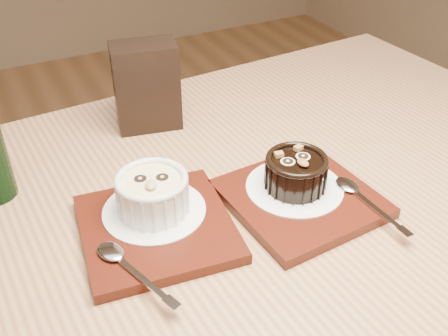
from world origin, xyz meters
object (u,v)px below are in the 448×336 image
(condiment_stand, at_px, (146,86))
(tray_right, at_px, (300,199))
(tray_left, at_px, (157,228))
(ramekin_white, at_px, (153,192))
(ramekin_dark, at_px, (296,171))
(table, at_px, (236,268))

(condiment_stand, bearing_deg, tray_right, -69.53)
(tray_left, distance_m, condiment_stand, 0.27)
(ramekin_white, height_order, condiment_stand, condiment_stand)
(ramekin_dark, relative_size, condiment_stand, 0.59)
(ramekin_white, relative_size, tray_right, 0.50)
(ramekin_white, bearing_deg, table, -5.16)
(tray_left, relative_size, ramekin_white, 2.00)
(ramekin_white, relative_size, condiment_stand, 0.64)
(ramekin_dark, bearing_deg, table, -178.98)
(ramekin_dark, bearing_deg, tray_left, 172.95)
(tray_right, bearing_deg, ramekin_white, 163.33)
(ramekin_white, height_order, ramekin_dark, ramekin_white)
(table, relative_size, condiment_stand, 8.92)
(table, distance_m, condiment_stand, 0.32)
(tray_left, height_order, ramekin_dark, ramekin_dark)
(tray_left, height_order, condiment_stand, condiment_stand)
(tray_left, height_order, tray_right, same)
(ramekin_white, bearing_deg, tray_right, 3.77)
(ramekin_dark, bearing_deg, condiment_stand, 109.21)
(table, bearing_deg, tray_right, -6.43)
(ramekin_dark, bearing_deg, ramekin_white, 165.50)
(tray_left, bearing_deg, table, -11.79)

